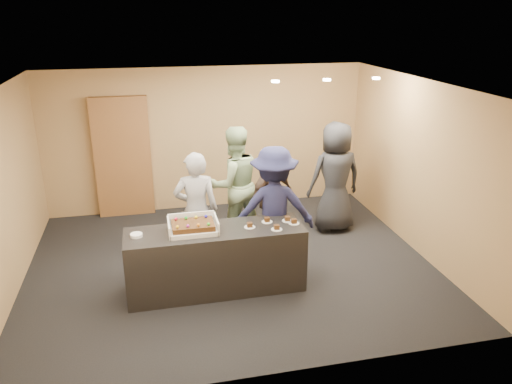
{
  "coord_description": "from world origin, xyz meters",
  "views": [
    {
      "loc": [
        -1.11,
        -6.69,
        3.68
      ],
      "look_at": [
        0.4,
        0.0,
        1.15
      ],
      "focal_mm": 35.0,
      "sensor_mm": 36.0,
      "label": 1
    }
  ],
  "objects_px": {
    "person_navy_man": "(274,209)",
    "storage_cabinet": "(123,157)",
    "person_sage_man": "(234,184)",
    "plate_stack": "(136,235)",
    "cake_box": "(193,228)",
    "person_dark_suit": "(335,177)",
    "person_server_grey": "(196,211)",
    "serving_counter": "(216,260)",
    "sheet_cake": "(193,225)",
    "person_brown_extra": "(271,197)"
  },
  "relations": [
    {
      "from": "sheet_cake",
      "to": "person_dark_suit",
      "type": "relative_size",
      "value": 0.29
    },
    {
      "from": "cake_box",
      "to": "person_server_grey",
      "type": "relative_size",
      "value": 0.36
    },
    {
      "from": "person_navy_man",
      "to": "person_dark_suit",
      "type": "relative_size",
      "value": 0.97
    },
    {
      "from": "person_server_grey",
      "to": "storage_cabinet",
      "type": "bearing_deg",
      "value": -60.23
    },
    {
      "from": "serving_counter",
      "to": "sheet_cake",
      "type": "xyz_separation_m",
      "value": [
        -0.29,
        0.0,
        0.55
      ]
    },
    {
      "from": "cake_box",
      "to": "person_dark_suit",
      "type": "relative_size",
      "value": 0.34
    },
    {
      "from": "serving_counter",
      "to": "cake_box",
      "type": "distance_m",
      "value": 0.57
    },
    {
      "from": "sheet_cake",
      "to": "person_navy_man",
      "type": "height_order",
      "value": "person_navy_man"
    },
    {
      "from": "person_navy_man",
      "to": "person_dark_suit",
      "type": "xyz_separation_m",
      "value": [
        1.37,
        1.09,
        0.03
      ]
    },
    {
      "from": "person_navy_man",
      "to": "storage_cabinet",
      "type": "bearing_deg",
      "value": -41.94
    },
    {
      "from": "serving_counter",
      "to": "person_sage_man",
      "type": "height_order",
      "value": "person_sage_man"
    },
    {
      "from": "sheet_cake",
      "to": "person_brown_extra",
      "type": "height_order",
      "value": "person_brown_extra"
    },
    {
      "from": "sheet_cake",
      "to": "plate_stack",
      "type": "height_order",
      "value": "sheet_cake"
    },
    {
      "from": "person_navy_man",
      "to": "person_sage_man",
      "type": "bearing_deg",
      "value": -62.61
    },
    {
      "from": "person_navy_man",
      "to": "plate_stack",
      "type": "bearing_deg",
      "value": 21.06
    },
    {
      "from": "plate_stack",
      "to": "person_dark_suit",
      "type": "xyz_separation_m",
      "value": [
        3.33,
        1.55,
        0.04
      ]
    },
    {
      "from": "serving_counter",
      "to": "cake_box",
      "type": "height_order",
      "value": "cake_box"
    },
    {
      "from": "plate_stack",
      "to": "person_sage_man",
      "type": "bearing_deg",
      "value": 44.8
    },
    {
      "from": "person_brown_extra",
      "to": "person_dark_suit",
      "type": "distance_m",
      "value": 1.24
    },
    {
      "from": "person_navy_man",
      "to": "sheet_cake",
      "type": "bearing_deg",
      "value": 29.09
    },
    {
      "from": "person_sage_man",
      "to": "plate_stack",
      "type": "bearing_deg",
      "value": 31.83
    },
    {
      "from": "storage_cabinet",
      "to": "person_sage_man",
      "type": "height_order",
      "value": "storage_cabinet"
    },
    {
      "from": "plate_stack",
      "to": "person_navy_man",
      "type": "height_order",
      "value": "person_navy_man"
    },
    {
      "from": "storage_cabinet",
      "to": "plate_stack",
      "type": "bearing_deg",
      "value": -85.72
    },
    {
      "from": "sheet_cake",
      "to": "person_navy_man",
      "type": "bearing_deg",
      "value": 21.35
    },
    {
      "from": "storage_cabinet",
      "to": "sheet_cake",
      "type": "height_order",
      "value": "storage_cabinet"
    },
    {
      "from": "person_server_grey",
      "to": "person_brown_extra",
      "type": "xyz_separation_m",
      "value": [
        1.28,
        0.56,
        -0.1
      ]
    },
    {
      "from": "serving_counter",
      "to": "sheet_cake",
      "type": "distance_m",
      "value": 0.62
    },
    {
      "from": "person_sage_man",
      "to": "person_dark_suit",
      "type": "bearing_deg",
      "value": 166.73
    },
    {
      "from": "cake_box",
      "to": "plate_stack",
      "type": "xyz_separation_m",
      "value": [
        -0.73,
        -0.01,
        -0.03
      ]
    },
    {
      "from": "storage_cabinet",
      "to": "person_navy_man",
      "type": "distance_m",
      "value": 3.39
    },
    {
      "from": "person_server_grey",
      "to": "person_sage_man",
      "type": "height_order",
      "value": "person_sage_man"
    },
    {
      "from": "person_navy_man",
      "to": "person_server_grey",
      "type": "bearing_deg",
      "value": -6.24
    },
    {
      "from": "cake_box",
      "to": "plate_stack",
      "type": "bearing_deg",
      "value": -179.32
    },
    {
      "from": "person_brown_extra",
      "to": "person_dark_suit",
      "type": "bearing_deg",
      "value": 159.74
    },
    {
      "from": "sheet_cake",
      "to": "person_brown_extra",
      "type": "relative_size",
      "value": 0.35
    },
    {
      "from": "cake_box",
      "to": "person_brown_extra",
      "type": "relative_size",
      "value": 0.41
    },
    {
      "from": "storage_cabinet",
      "to": "sheet_cake",
      "type": "bearing_deg",
      "value": -72.53
    },
    {
      "from": "person_sage_man",
      "to": "person_dark_suit",
      "type": "distance_m",
      "value": 1.76
    },
    {
      "from": "plate_stack",
      "to": "person_brown_extra",
      "type": "xyz_separation_m",
      "value": [
        2.13,
        1.3,
        -0.13
      ]
    },
    {
      "from": "plate_stack",
      "to": "person_navy_man",
      "type": "distance_m",
      "value": 2.01
    },
    {
      "from": "person_server_grey",
      "to": "person_sage_man",
      "type": "distance_m",
      "value": 1.09
    },
    {
      "from": "person_sage_man",
      "to": "person_navy_man",
      "type": "distance_m",
      "value": 1.16
    },
    {
      "from": "sheet_cake",
      "to": "cake_box",
      "type": "bearing_deg",
      "value": 89.13
    },
    {
      "from": "person_dark_suit",
      "to": "plate_stack",
      "type": "bearing_deg",
      "value": 21.0
    },
    {
      "from": "person_dark_suit",
      "to": "serving_counter",
      "type": "bearing_deg",
      "value": 30.2
    },
    {
      "from": "storage_cabinet",
      "to": "person_sage_man",
      "type": "bearing_deg",
      "value": -39.53
    },
    {
      "from": "person_dark_suit",
      "to": "person_navy_man",
      "type": "bearing_deg",
      "value": 34.43
    },
    {
      "from": "person_brown_extra",
      "to": "person_dark_suit",
      "type": "relative_size",
      "value": 0.83
    },
    {
      "from": "person_server_grey",
      "to": "person_navy_man",
      "type": "height_order",
      "value": "person_navy_man"
    }
  ]
}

